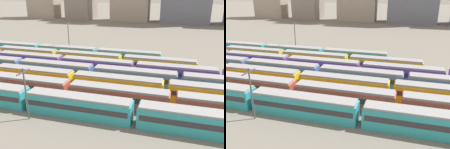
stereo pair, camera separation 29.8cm
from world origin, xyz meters
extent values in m
cube|color=teal|center=(29.68, 0.00, 1.70)|extent=(18.00, 3.00, 3.40)
cube|color=#2D2D33|center=(29.68, 0.00, 2.11)|extent=(17.20, 3.06, 0.90)
cube|color=#939399|center=(29.68, 0.00, 3.57)|extent=(17.60, 2.70, 0.35)
cube|color=teal|center=(48.58, 0.00, 1.70)|extent=(18.00, 3.00, 3.40)
cube|color=#2D2D33|center=(48.58, 0.00, 2.11)|extent=(17.20, 3.06, 0.90)
cube|color=#939399|center=(48.58, 0.00, 3.57)|extent=(17.60, 2.70, 0.35)
cube|color=#BC4C38|center=(16.20, 5.20, 1.70)|extent=(18.00, 3.00, 3.40)
cube|color=#2D2D33|center=(16.20, 5.20, 2.11)|extent=(17.20, 3.06, 0.90)
cube|color=#939399|center=(16.20, 5.20, 3.57)|extent=(17.60, 2.70, 0.35)
cube|color=#BC4C38|center=(35.10, 5.20, 1.70)|extent=(18.00, 3.00, 3.40)
cube|color=#2D2D33|center=(35.10, 5.20, 2.11)|extent=(17.20, 3.06, 0.90)
cube|color=#939399|center=(35.10, 5.20, 3.57)|extent=(17.60, 2.70, 0.35)
cube|color=yellow|center=(14.66, 10.40, 1.70)|extent=(18.00, 3.00, 3.40)
cube|color=#2D2D33|center=(14.66, 10.40, 2.11)|extent=(17.20, 3.06, 0.90)
cube|color=#939399|center=(14.66, 10.40, 3.57)|extent=(17.60, 2.70, 0.35)
cube|color=yellow|center=(33.56, 10.40, 1.70)|extent=(18.00, 3.00, 3.40)
cube|color=#2D2D33|center=(33.56, 10.40, 2.11)|extent=(17.20, 3.06, 0.90)
cube|color=#939399|center=(33.56, 10.40, 3.57)|extent=(17.60, 2.70, 0.35)
cube|color=yellow|center=(52.46, 10.40, 1.70)|extent=(18.00, 3.00, 3.40)
cube|color=#2D2D33|center=(52.46, 10.40, 2.11)|extent=(17.20, 3.06, 0.90)
cube|color=#939399|center=(52.46, 10.40, 3.57)|extent=(17.60, 2.70, 0.35)
cube|color=#4C70BC|center=(17.12, 15.60, 1.70)|extent=(18.00, 3.00, 3.40)
cube|color=#2D2D33|center=(17.12, 15.60, 2.11)|extent=(17.20, 3.06, 0.90)
cube|color=#939399|center=(17.12, 15.60, 3.57)|extent=(17.60, 2.70, 0.35)
cube|color=#4C70BC|center=(36.02, 15.60, 1.70)|extent=(18.00, 3.00, 3.40)
cube|color=#2D2D33|center=(36.02, 15.60, 2.11)|extent=(17.20, 3.06, 0.90)
cube|color=#939399|center=(36.02, 15.60, 3.57)|extent=(17.60, 2.70, 0.35)
cube|color=#6B429E|center=(6.70, 20.80, 1.70)|extent=(18.00, 3.00, 3.40)
cube|color=#2D2D33|center=(6.70, 20.80, 2.11)|extent=(17.20, 3.06, 0.90)
cube|color=#939399|center=(6.70, 20.80, 3.57)|extent=(17.60, 2.70, 0.35)
cube|color=#6B429E|center=(25.60, 20.80, 1.70)|extent=(18.00, 3.00, 3.40)
cube|color=#2D2D33|center=(25.60, 20.80, 2.11)|extent=(17.20, 3.06, 0.90)
cube|color=#939399|center=(25.60, 20.80, 3.57)|extent=(17.60, 2.70, 0.35)
cube|color=#6B429E|center=(44.50, 20.80, 1.70)|extent=(18.00, 3.00, 3.40)
cube|color=#2D2D33|center=(44.50, 20.80, 2.11)|extent=(17.20, 3.06, 0.90)
cube|color=#939399|center=(44.50, 20.80, 3.57)|extent=(17.60, 2.70, 0.35)
cube|color=yellow|center=(2.41, 26.00, 1.70)|extent=(18.00, 3.00, 3.40)
cube|color=#2D2D33|center=(2.41, 26.00, 2.11)|extent=(17.20, 3.06, 0.90)
cube|color=#939399|center=(2.41, 26.00, 3.57)|extent=(17.60, 2.70, 0.35)
cube|color=yellow|center=(21.31, 26.00, 1.70)|extent=(18.00, 3.00, 3.40)
cube|color=#2D2D33|center=(21.31, 26.00, 2.11)|extent=(17.20, 3.06, 0.90)
cube|color=#939399|center=(21.31, 26.00, 3.57)|extent=(17.60, 2.70, 0.35)
cube|color=yellow|center=(40.21, 26.00, 1.70)|extent=(18.00, 3.00, 3.40)
cube|color=#2D2D33|center=(40.21, 26.00, 2.11)|extent=(17.20, 3.06, 0.90)
cube|color=#939399|center=(40.21, 26.00, 3.57)|extent=(17.60, 2.70, 0.35)
cube|color=teal|center=(-6.47, 31.20, 1.70)|extent=(18.00, 3.00, 3.40)
cube|color=#2D2D33|center=(-6.47, 31.20, 2.11)|extent=(17.20, 3.06, 0.90)
cube|color=#939399|center=(-6.47, 31.20, 3.57)|extent=(17.60, 2.70, 0.35)
cube|color=teal|center=(12.43, 31.20, 1.70)|extent=(18.00, 3.00, 3.40)
cube|color=#2D2D33|center=(12.43, 31.20, 2.11)|extent=(17.20, 3.06, 0.90)
cube|color=#939399|center=(12.43, 31.20, 3.57)|extent=(17.60, 2.70, 0.35)
cube|color=teal|center=(31.33, 31.20, 1.70)|extent=(18.00, 3.00, 3.40)
cube|color=#2D2D33|center=(31.33, 31.20, 2.11)|extent=(17.20, 3.06, 0.90)
cube|color=#939399|center=(31.33, 31.20, 3.57)|extent=(17.60, 2.70, 0.35)
cylinder|color=#4C4C51|center=(11.88, 33.90, 5.32)|extent=(0.24, 0.24, 10.64)
cube|color=#47474C|center=(11.88, 33.90, 10.04)|extent=(0.16, 3.20, 0.16)
cylinder|color=#4C4C51|center=(22.28, -3.17, 4.35)|extent=(0.24, 0.24, 8.69)
cube|color=#47474C|center=(22.28, -3.17, 8.09)|extent=(0.16, 3.20, 0.16)
cube|color=gray|center=(-21.35, 123.34, 12.01)|extent=(16.29, 19.05, 24.01)
camera|label=1|loc=(44.67, -32.33, 20.11)|focal=38.36mm
camera|label=2|loc=(44.96, -32.25, 20.11)|focal=38.36mm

